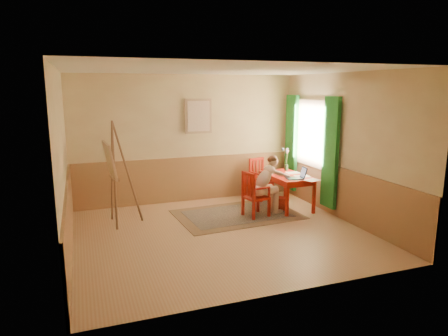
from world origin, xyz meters
name	(u,v)px	position (x,y,z in m)	size (l,w,h in m)	color
room	(221,155)	(0.00, 0.00, 1.40)	(5.04, 4.54, 2.84)	tan
wainscot	(207,195)	(0.00, 0.80, 0.50)	(5.00, 4.50, 1.00)	#A37349
window	(310,143)	(2.42, 1.10, 1.35)	(0.12, 2.01, 2.20)	white
wall_portrait	(198,116)	(0.25, 2.20, 1.90)	(0.60, 0.05, 0.76)	tan
rug	(237,214)	(0.65, 0.88, 0.01)	(2.50, 1.75, 0.02)	#8C7251
table	(287,179)	(1.81, 0.97, 0.63)	(0.77, 1.23, 0.72)	#B61E10
chair_left	(254,195)	(0.91, 0.64, 0.46)	(0.50, 0.49, 0.92)	#B61E10
chair_back	(260,179)	(1.61, 1.87, 0.46)	(0.49, 0.50, 0.92)	#B61E10
figure	(267,183)	(1.20, 0.69, 0.66)	(0.92, 0.49, 1.20)	beige
laptop	(298,176)	(1.83, 0.57, 0.77)	(0.41, 0.28, 0.23)	#1E2338
papers	(294,175)	(1.91, 0.85, 0.72)	(0.82, 1.22, 0.00)	white
vase	(286,160)	(2.00, 1.38, 0.95)	(0.17, 0.25, 0.51)	#3F724C
wastebasket	(281,204)	(1.63, 0.87, 0.13)	(0.25, 0.25, 0.27)	#B33221
easel	(112,164)	(-1.71, 1.13, 1.15)	(0.67, 0.86, 1.94)	brown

